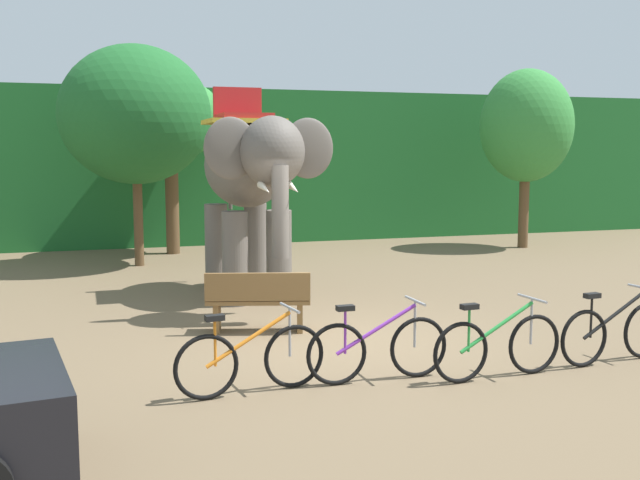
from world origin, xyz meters
TOP-DOWN VIEW (x-y plane):
  - ground_plane at (0.00, 0.00)m, footprint 80.00×80.00m
  - foliage_hedge at (0.00, 14.01)m, footprint 36.00×6.00m
  - tree_center at (-2.18, 7.87)m, footprint 3.36×3.36m
  - tree_center_left at (-1.21, 9.69)m, footprint 2.71×2.71m
  - tree_center_right at (7.98, 8.03)m, footprint 2.45×2.45m
  - elephant at (-0.55, 3.49)m, footprint 2.08×4.14m
  - bike_orange at (-1.68, -1.75)m, footprint 1.70×0.52m
  - bike_purple at (-0.21, -1.75)m, footprint 1.71×0.52m
  - bike_green at (1.14, -2.07)m, footprint 1.71×0.52m
  - bike_black at (2.87, -1.94)m, footprint 1.71×0.52m
  - wooden_bench at (-1.00, 0.89)m, footprint 1.56×0.80m

SIDE VIEW (x-z plane):
  - ground_plane at x=0.00m, z-range 0.00..0.00m
  - bike_orange at x=-1.68m, z-range -0.07..0.85m
  - bike_purple at x=-0.21m, z-range -0.07..0.85m
  - bike_green at x=1.14m, z-range -0.07..0.85m
  - bike_black at x=2.87m, z-range -0.07..0.85m
  - wooden_bench at x=-1.00m, z-range 0.03..0.92m
  - foliage_hedge at x=0.00m, z-range 0.00..4.31m
  - elephant at x=-0.55m, z-range 0.31..4.09m
  - tree_center_right at x=7.98m, z-range 0.87..5.64m
  - tree_center_left at x=-1.21m, z-range 1.16..5.60m
  - tree_center at x=-2.18m, z-range 0.92..5.88m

